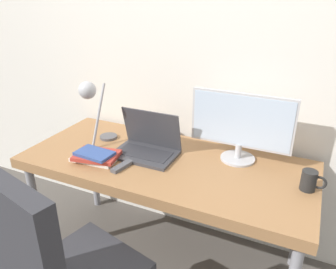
# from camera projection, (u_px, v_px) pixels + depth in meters

# --- Properties ---
(wall_back) EXTENTS (8.00, 0.05, 2.60)m
(wall_back) POSITION_uv_depth(u_px,v_px,m) (195.00, 45.00, 1.96)
(wall_back) COLOR silver
(wall_back) RESTS_ON ground_plane
(desk) EXTENTS (1.63, 0.71, 0.73)m
(desk) POSITION_uv_depth(u_px,v_px,m) (165.00, 170.00, 1.87)
(desk) COLOR #996B42
(desk) RESTS_ON ground_plane
(laptop) EXTENTS (0.36, 0.24, 0.25)m
(laptop) POSITION_uv_depth(u_px,v_px,m) (147.00, 146.00, 1.90)
(laptop) COLOR #38383D
(laptop) RESTS_ON desk
(monitor) EXTENTS (0.56, 0.19, 0.39)m
(monitor) POSITION_uv_depth(u_px,v_px,m) (241.00, 124.00, 1.77)
(monitor) COLOR #B7B7BC
(monitor) RESTS_ON desk
(desk_lamp) EXTENTS (0.11, 0.27, 0.41)m
(desk_lamp) POSITION_uv_depth(u_px,v_px,m) (92.00, 100.00, 1.89)
(desk_lamp) COLOR #4C4C51
(desk_lamp) RESTS_ON desk
(book_stack) EXTENTS (0.28, 0.21, 0.06)m
(book_stack) POSITION_uv_depth(u_px,v_px,m) (96.00, 156.00, 1.83)
(book_stack) COLOR silver
(book_stack) RESTS_ON desk
(tv_remote) EXTENTS (0.07, 0.15, 0.02)m
(tv_remote) POSITION_uv_depth(u_px,v_px,m) (122.00, 166.00, 1.76)
(tv_remote) COLOR #4C4C51
(tv_remote) RESTS_ON desk
(mug) EXTENTS (0.12, 0.07, 0.10)m
(mug) POSITION_uv_depth(u_px,v_px,m) (310.00, 181.00, 1.56)
(mug) COLOR black
(mug) RESTS_ON desk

